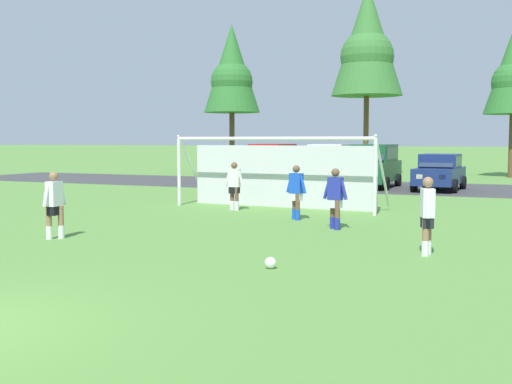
# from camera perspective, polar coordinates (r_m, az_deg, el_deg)

# --- Properties ---
(ground_plane) EXTENTS (400.00, 400.00, 0.00)m
(ground_plane) POSITION_cam_1_polar(r_m,az_deg,el_deg) (21.75, 4.97, -1.61)
(ground_plane) COLOR #598C3D
(parking_lot_strip) EXTENTS (52.00, 8.40, 0.01)m
(parking_lot_strip) POSITION_cam_1_polar(r_m,az_deg,el_deg) (32.65, 11.31, 0.46)
(parking_lot_strip) COLOR #3D3D3F
(parking_lot_strip) RESTS_ON ground
(soccer_ball) EXTENTS (0.22, 0.22, 0.22)m
(soccer_ball) POSITION_cam_1_polar(r_m,az_deg,el_deg) (11.86, 1.33, -6.41)
(soccer_ball) COLOR white
(soccer_ball) RESTS_ON ground
(soccer_goal) EXTENTS (7.50, 2.26, 2.57)m
(soccer_goal) POSITION_cam_1_polar(r_m,az_deg,el_deg) (22.20, 2.10, 1.88)
(soccer_goal) COLOR white
(soccer_goal) RESTS_ON ground
(player_striker_near) EXTENTS (0.74, 0.28, 1.64)m
(player_striker_near) POSITION_cam_1_polar(r_m,az_deg,el_deg) (21.45, -1.97, 0.53)
(player_striker_near) COLOR brown
(player_striker_near) RESTS_ON ground
(player_midfield_center) EXTENTS (0.34, 0.74, 1.64)m
(player_midfield_center) POSITION_cam_1_polar(r_m,az_deg,el_deg) (16.03, -17.74, -1.14)
(player_midfield_center) COLOR #936B4C
(player_midfield_center) RESTS_ON ground
(player_defender_far) EXTENTS (0.73, 0.34, 1.64)m
(player_defender_far) POSITION_cam_1_polar(r_m,az_deg,el_deg) (17.03, 7.17, -0.61)
(player_defender_far) COLOR brown
(player_defender_far) RESTS_ON ground
(player_winger_left) EXTENTS (0.35, 0.74, 1.64)m
(player_winger_left) POSITION_cam_1_polar(r_m,az_deg,el_deg) (13.57, 15.21, -2.11)
(player_winger_left) COLOR #936B4C
(player_winger_left) RESTS_ON ground
(player_winger_right) EXTENTS (0.72, 0.35, 1.64)m
(player_winger_right) POSITION_cam_1_polar(r_m,az_deg,el_deg) (18.93, 3.65, -0.04)
(player_winger_right) COLOR brown
(player_winger_right) RESTS_ON ground
(parked_car_slot_far_left) EXTENTS (2.19, 4.63, 2.16)m
(parked_car_slot_far_left) POSITION_cam_1_polar(r_m,az_deg,el_deg) (34.83, 1.44, 2.64)
(parked_car_slot_far_left) COLOR red
(parked_car_slot_far_left) RESTS_ON ground
(parked_car_slot_left) EXTENTS (2.34, 4.70, 2.16)m
(parked_car_slot_left) POSITION_cam_1_polar(r_m,az_deg,el_deg) (33.19, 6.72, 2.51)
(parked_car_slot_left) COLOR silver
(parked_car_slot_left) RESTS_ON ground
(parked_car_slot_center_left) EXTENTS (2.16, 4.61, 2.16)m
(parked_car_slot_center_left) POSITION_cam_1_polar(r_m,az_deg,el_deg) (32.10, 10.60, 2.38)
(parked_car_slot_center_left) COLOR #194C2D
(parked_car_slot_center_left) RESTS_ON ground
(parked_car_slot_center) EXTENTS (2.20, 4.29, 1.72)m
(parked_car_slot_center) POSITION_cam_1_polar(r_m,az_deg,el_deg) (31.05, 16.26, 1.75)
(parked_car_slot_center) COLOR navy
(parked_car_slot_center) RESTS_ON ground
(tree_left_edge) EXTENTS (3.83, 3.83, 10.20)m
(tree_left_edge) POSITION_cam_1_polar(r_m,az_deg,el_deg) (43.77, -2.20, 10.81)
(tree_left_edge) COLOR brown
(tree_left_edge) RESTS_ON ground
(tree_mid_left) EXTENTS (4.85, 4.85, 12.94)m
(tree_mid_left) POSITION_cam_1_polar(r_m,az_deg,el_deg) (44.73, 10.02, 13.06)
(tree_mid_left) COLOR brown
(tree_mid_left) RESTS_ON ground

